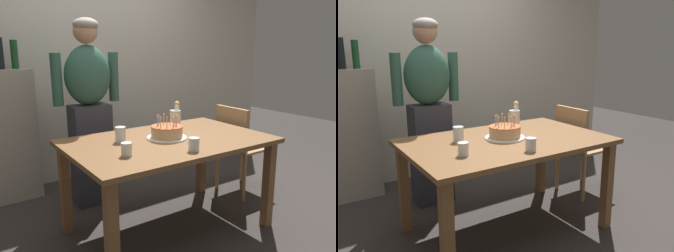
# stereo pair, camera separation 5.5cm
# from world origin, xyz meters

# --- Properties ---
(ground_plane) EXTENTS (10.00, 10.00, 0.00)m
(ground_plane) POSITION_xyz_m (0.00, 0.00, 0.00)
(ground_plane) COLOR #332D2B
(back_wall) EXTENTS (5.20, 0.10, 2.60)m
(back_wall) POSITION_xyz_m (0.00, 1.55, 1.30)
(back_wall) COLOR beige
(back_wall) RESTS_ON ground_plane
(dining_table) EXTENTS (1.50, 0.96, 0.74)m
(dining_table) POSITION_xyz_m (0.00, 0.00, 0.64)
(dining_table) COLOR brown
(dining_table) RESTS_ON ground_plane
(birthday_cake) EXTENTS (0.30, 0.30, 0.18)m
(birthday_cake) POSITION_xyz_m (0.00, 0.02, 0.79)
(birthday_cake) COLOR white
(birthday_cake) RESTS_ON dining_table
(water_glass_near) EXTENTS (0.07, 0.07, 0.09)m
(water_glass_near) POSITION_xyz_m (-0.45, -0.18, 0.78)
(water_glass_near) COLOR silver
(water_glass_near) RESTS_ON dining_table
(water_glass_far) EXTENTS (0.08, 0.08, 0.11)m
(water_glass_far) POSITION_xyz_m (-0.33, 0.14, 0.80)
(water_glass_far) COLOR silver
(water_glass_far) RESTS_ON dining_table
(water_glass_side) EXTENTS (0.07, 0.07, 0.09)m
(water_glass_side) POSITION_xyz_m (-0.03, -0.34, 0.79)
(water_glass_side) COLOR silver
(water_glass_side) RESTS_ON dining_table
(flower_vase) EXTENTS (0.10, 0.09, 0.22)m
(flower_vase) POSITION_xyz_m (0.30, 0.32, 0.82)
(flower_vase) COLOR silver
(flower_vase) RESTS_ON dining_table
(person_man_bearded) EXTENTS (0.61, 0.27, 1.66)m
(person_man_bearded) POSITION_xyz_m (-0.30, 0.80, 0.87)
(person_man_bearded) COLOR #33333D
(person_man_bearded) RESTS_ON ground_plane
(dining_chair) EXTENTS (0.42, 0.42, 0.87)m
(dining_chair) POSITION_xyz_m (0.95, 0.19, 0.52)
(dining_chair) COLOR #A37A51
(dining_chair) RESTS_ON ground_plane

